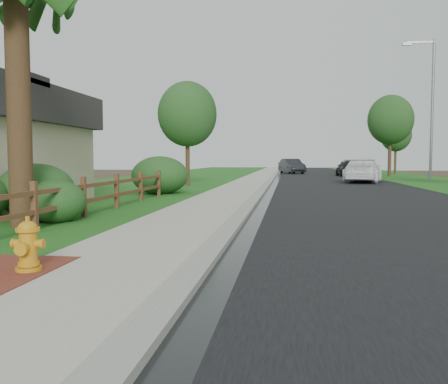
# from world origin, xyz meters

# --- Properties ---
(ground) EXTENTS (120.00, 120.00, 0.00)m
(ground) POSITION_xyz_m (0.00, 0.00, 0.00)
(ground) COLOR #3C3020
(road) EXTENTS (8.00, 90.00, 0.02)m
(road) POSITION_xyz_m (4.60, 35.00, 0.01)
(road) COLOR black
(road) RESTS_ON ground
(curb) EXTENTS (0.40, 90.00, 0.12)m
(curb) POSITION_xyz_m (0.40, 35.00, 0.06)
(curb) COLOR gray
(curb) RESTS_ON ground
(wet_gutter) EXTENTS (0.50, 90.00, 0.00)m
(wet_gutter) POSITION_xyz_m (0.75, 35.00, 0.02)
(wet_gutter) COLOR black
(wet_gutter) RESTS_ON road
(sidewalk) EXTENTS (2.20, 90.00, 0.10)m
(sidewalk) POSITION_xyz_m (-0.90, 35.00, 0.05)
(sidewalk) COLOR #A7A091
(sidewalk) RESTS_ON ground
(grass_strip) EXTENTS (1.60, 90.00, 0.06)m
(grass_strip) POSITION_xyz_m (-2.80, 35.00, 0.03)
(grass_strip) COLOR #1B5518
(grass_strip) RESTS_ON ground
(lawn_near) EXTENTS (9.00, 90.00, 0.04)m
(lawn_near) POSITION_xyz_m (-8.00, 35.00, 0.02)
(lawn_near) COLOR #1B5518
(lawn_near) RESTS_ON ground
(verge_far) EXTENTS (6.00, 90.00, 0.04)m
(verge_far) POSITION_xyz_m (11.50, 35.00, 0.02)
(verge_far) COLOR #1B5518
(verge_far) RESTS_ON ground
(ranch_fence) EXTENTS (0.12, 16.92, 1.10)m
(ranch_fence) POSITION_xyz_m (-3.60, 6.40, 0.62)
(ranch_fence) COLOR #473217
(ranch_fence) RESTS_ON ground
(fire_hydrant) EXTENTS (0.47, 0.38, 0.72)m
(fire_hydrant) POSITION_xyz_m (-1.70, -0.72, 0.43)
(fire_hydrant) COLOR gold
(fire_hydrant) RESTS_ON sidewalk
(white_suv) EXTENTS (3.42, 5.75, 1.56)m
(white_suv) POSITION_xyz_m (6.53, 25.79, 0.80)
(white_suv) COLOR white
(white_suv) RESTS_ON road
(dark_car_mid) EXTENTS (1.91, 4.41, 1.48)m
(dark_car_mid) POSITION_xyz_m (6.97, 37.28, 0.76)
(dark_car_mid) COLOR black
(dark_car_mid) RESTS_ON road
(dark_car_far) EXTENTS (3.00, 5.03, 1.57)m
(dark_car_far) POSITION_xyz_m (2.00, 44.45, 0.80)
(dark_car_far) COLOR black
(dark_car_far) RESTS_ON road
(streetlight) EXTENTS (2.33, 0.35, 10.08)m
(streetlight) POSITION_xyz_m (11.65, 29.57, 5.71)
(streetlight) COLOR gray
(streetlight) RESTS_ON ground
(boulder) EXTENTS (1.10, 0.87, 0.69)m
(boulder) POSITION_xyz_m (-4.89, 5.09, 0.34)
(boulder) COLOR brown
(boulder) RESTS_ON ground
(shrub_a) EXTENTS (1.72, 1.72, 1.06)m
(shrub_a) POSITION_xyz_m (-3.90, 4.30, 0.53)
(shrub_a) COLOR #17401C
(shrub_a) RESTS_ON ground
(shrub_c) EXTENTS (2.30, 2.30, 1.44)m
(shrub_c) POSITION_xyz_m (-4.95, 5.27, 0.72)
(shrub_c) COLOR #17401C
(shrub_c) RESTS_ON ground
(shrub_d) EXTENTS (3.25, 3.25, 1.68)m
(shrub_d) POSITION_xyz_m (-3.90, 13.65, 0.84)
(shrub_d) COLOR #17401C
(shrub_d) RESTS_ON ground
(tree_near_left) EXTENTS (3.34, 3.34, 5.92)m
(tree_near_left) POSITION_xyz_m (-4.03, 20.03, 4.07)
(tree_near_left) COLOR #341F15
(tree_near_left) RESTS_ON ground
(tree_mid_right) EXTENTS (3.96, 3.96, 7.19)m
(tree_mid_right) POSITION_xyz_m (10.53, 37.21, 4.99)
(tree_mid_right) COLOR #341F15
(tree_mid_right) RESTS_ON ground
(tree_far_right) EXTENTS (3.11, 3.11, 5.73)m
(tree_far_right) POSITION_xyz_m (12.49, 44.06, 4.01)
(tree_far_right) COLOR #341F15
(tree_far_right) RESTS_ON ground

